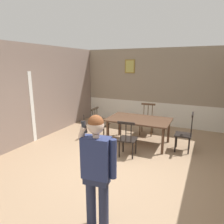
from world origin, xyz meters
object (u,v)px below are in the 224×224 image
chair_near_window (147,120)px  person_figure (97,167)px  dining_table (139,121)px  chair_opposite_corner (185,134)px  chair_at_table_head (127,139)px  chair_by_doorway (100,123)px

chair_near_window → person_figure: size_ratio=0.61×
dining_table → chair_opposite_corner: size_ratio=1.70×
dining_table → chair_at_table_head: (0.02, -0.93, -0.21)m
chair_by_doorway → person_figure: bearing=26.1°
dining_table → chair_by_doorway: size_ratio=1.90×
chair_near_window → person_figure: 4.27m
chair_at_table_head → chair_opposite_corner: size_ratio=0.89×
dining_table → chair_at_table_head: 0.96m
dining_table → person_figure: size_ratio=1.08×
chair_near_window → chair_opposite_corner: (1.30, -0.91, 0.01)m
person_figure → chair_by_doorway: bearing=-69.7°
chair_at_table_head → chair_opposite_corner: bearing=30.8°
chair_by_doorway → chair_at_table_head: bearing=52.5°
chair_near_window → chair_by_doorway: bearing=30.0°
chair_near_window → chair_by_doorway: chair_near_window is taller
chair_opposite_corner → chair_at_table_head: bearing=124.6°
chair_near_window → chair_opposite_corner: size_ratio=0.96×
chair_near_window → chair_opposite_corner: 1.59m
dining_table → person_figure: bearing=-81.4°
chair_opposite_corner → person_figure: size_ratio=0.64×
person_figure → chair_near_window: bearing=-91.4°
dining_table → person_figure: person_figure is taller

